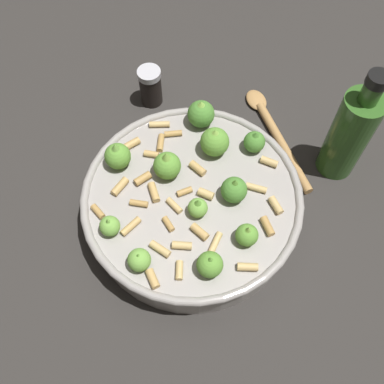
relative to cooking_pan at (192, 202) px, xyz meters
The scene contains 5 objects.
ground_plane 0.04m from the cooking_pan, 112.41° to the left, with size 2.40×2.40×0.00m, color #2D2B28.
cooking_pan is the anchor object (origin of this frame).
pepper_shaker 0.26m from the cooking_pan, 53.66° to the right, with size 0.04×0.04×0.08m.
olive_oil_bottle 0.27m from the cooking_pan, 139.78° to the right, with size 0.06×0.06×0.22m.
wooden_spoon 0.23m from the cooking_pan, 113.46° to the right, with size 0.17×0.20×0.02m.
Camera 1 is at (-0.10, 0.30, 0.65)m, focal length 40.87 mm.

